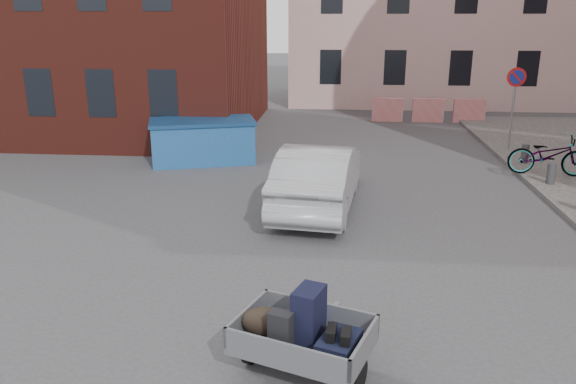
# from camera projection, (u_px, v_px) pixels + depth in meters

# --- Properties ---
(ground) EXTENTS (120.00, 120.00, 0.00)m
(ground) POSITION_uv_depth(u_px,v_px,m) (310.00, 271.00, 9.93)
(ground) COLOR #38383A
(ground) RESTS_ON ground
(no_parking_sign) EXTENTS (0.60, 0.09, 2.65)m
(no_parking_sign) POSITION_uv_depth(u_px,v_px,m) (515.00, 92.00, 17.82)
(no_parking_sign) COLOR gray
(no_parking_sign) RESTS_ON sidewalk
(barriers) EXTENTS (4.70, 0.18, 1.00)m
(barriers) POSITION_uv_depth(u_px,v_px,m) (428.00, 110.00, 23.67)
(barriers) COLOR red
(barriers) RESTS_ON ground
(trailer) EXTENTS (1.88, 1.98, 1.20)m
(trailer) POSITION_uv_depth(u_px,v_px,m) (302.00, 333.00, 6.87)
(trailer) COLOR black
(trailer) RESTS_ON ground
(dumpster) EXTENTS (3.47, 2.45, 1.31)m
(dumpster) POSITION_uv_depth(u_px,v_px,m) (203.00, 141.00, 17.17)
(dumpster) COLOR #235DA6
(dumpster) RESTS_ON ground
(silver_car) EXTENTS (2.08, 4.75, 1.52)m
(silver_car) POSITION_uv_depth(u_px,v_px,m) (319.00, 176.00, 13.03)
(silver_car) COLOR #9C9EA3
(silver_car) RESTS_ON ground
(bicycle) EXTENTS (2.18, 0.98, 1.11)m
(bicycle) POSITION_uv_depth(u_px,v_px,m) (549.00, 155.00, 15.36)
(bicycle) COLOR black
(bicycle) RESTS_ON sidewalk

